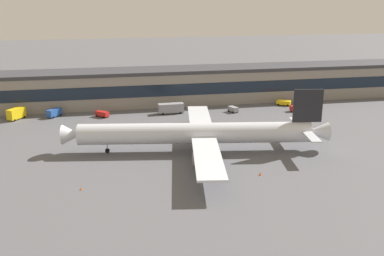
{
  "coord_description": "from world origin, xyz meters",
  "views": [
    {
      "loc": [
        -26.38,
        -104.83,
        38.04
      ],
      "look_at": [
        -5.23,
        1.88,
        5.0
      ],
      "focal_mm": 41.44,
      "sensor_mm": 36.0,
      "label": 1
    }
  ],
  "objects_px": {
    "pushback_tractor": "(284,102)",
    "belt_loader": "(300,108)",
    "airliner": "(199,133)",
    "fuel_truck": "(171,108)",
    "traffic_cone_1": "(260,174)",
    "stair_truck": "(16,113)",
    "crew_van": "(54,112)",
    "traffic_cone_0": "(81,189)",
    "follow_me_car": "(102,114)",
    "baggage_tug": "(233,109)"
  },
  "relations": [
    {
      "from": "belt_loader",
      "to": "crew_van",
      "type": "bearing_deg",
      "value": 173.63
    },
    {
      "from": "crew_van",
      "to": "stair_truck",
      "type": "relative_size",
      "value": 0.87
    },
    {
      "from": "baggage_tug",
      "to": "traffic_cone_1",
      "type": "relative_size",
      "value": 5.78
    },
    {
      "from": "stair_truck",
      "to": "belt_loader",
      "type": "bearing_deg",
      "value": -4.98
    },
    {
      "from": "fuel_truck",
      "to": "belt_loader",
      "type": "distance_m",
      "value": 43.36
    },
    {
      "from": "crew_van",
      "to": "fuel_truck",
      "type": "bearing_deg",
      "value": -4.84
    },
    {
      "from": "airliner",
      "to": "traffic_cone_1",
      "type": "relative_size",
      "value": 93.67
    },
    {
      "from": "follow_me_car",
      "to": "traffic_cone_1",
      "type": "distance_m",
      "value": 65.0
    },
    {
      "from": "airliner",
      "to": "traffic_cone_1",
      "type": "height_order",
      "value": "airliner"
    },
    {
      "from": "pushback_tractor",
      "to": "belt_loader",
      "type": "bearing_deg",
      "value": -77.87
    },
    {
      "from": "pushback_tractor",
      "to": "airliner",
      "type": "bearing_deg",
      "value": -133.93
    },
    {
      "from": "airliner",
      "to": "stair_truck",
      "type": "height_order",
      "value": "airliner"
    },
    {
      "from": "follow_me_car",
      "to": "baggage_tug",
      "type": "xyz_separation_m",
      "value": [
        43.16,
        -2.43,
        -0.0
      ]
    },
    {
      "from": "fuel_truck",
      "to": "traffic_cone_0",
      "type": "height_order",
      "value": "fuel_truck"
    },
    {
      "from": "stair_truck",
      "to": "traffic_cone_0",
      "type": "relative_size",
      "value": 11.23
    },
    {
      "from": "stair_truck",
      "to": "belt_loader",
      "type": "distance_m",
      "value": 92.47
    },
    {
      "from": "pushback_tractor",
      "to": "belt_loader",
      "type": "xyz_separation_m",
      "value": [
        1.95,
        -9.06,
        0.1
      ]
    },
    {
      "from": "belt_loader",
      "to": "pushback_tractor",
      "type": "bearing_deg",
      "value": 102.13
    },
    {
      "from": "stair_truck",
      "to": "baggage_tug",
      "type": "xyz_separation_m",
      "value": [
        69.73,
        -4.76,
        -0.89
      ]
    },
    {
      "from": "crew_van",
      "to": "traffic_cone_1",
      "type": "relative_size",
      "value": 7.78
    },
    {
      "from": "fuel_truck",
      "to": "traffic_cone_1",
      "type": "relative_size",
      "value": 12.07
    },
    {
      "from": "belt_loader",
      "to": "traffic_cone_0",
      "type": "relative_size",
      "value": 11.7
    },
    {
      "from": "fuel_truck",
      "to": "pushback_tractor",
      "type": "height_order",
      "value": "fuel_truck"
    },
    {
      "from": "traffic_cone_0",
      "to": "traffic_cone_1",
      "type": "relative_size",
      "value": 0.79
    },
    {
      "from": "airliner",
      "to": "pushback_tractor",
      "type": "xyz_separation_m",
      "value": [
        39.83,
        41.35,
        -3.78
      ]
    },
    {
      "from": "fuel_truck",
      "to": "traffic_cone_1",
      "type": "xyz_separation_m",
      "value": [
        11.22,
        -55.62,
        -1.53
      ]
    },
    {
      "from": "crew_van",
      "to": "stair_truck",
      "type": "bearing_deg",
      "value": -175.18
    },
    {
      "from": "belt_loader",
      "to": "traffic_cone_1",
      "type": "relative_size",
      "value": 9.28
    },
    {
      "from": "follow_me_car",
      "to": "stair_truck",
      "type": "distance_m",
      "value": 26.68
    },
    {
      "from": "airliner",
      "to": "baggage_tug",
      "type": "bearing_deg",
      "value": 61.4
    },
    {
      "from": "traffic_cone_0",
      "to": "airliner",
      "type": "bearing_deg",
      "value": 32.07
    },
    {
      "from": "crew_van",
      "to": "baggage_tug",
      "type": "relative_size",
      "value": 1.35
    },
    {
      "from": "airliner",
      "to": "pushback_tractor",
      "type": "bearing_deg",
      "value": 46.07
    },
    {
      "from": "fuel_truck",
      "to": "follow_me_car",
      "type": "distance_m",
      "value": 22.61
    },
    {
      "from": "baggage_tug",
      "to": "pushback_tractor",
      "type": "distance_m",
      "value": 21.25
    },
    {
      "from": "airliner",
      "to": "pushback_tractor",
      "type": "height_order",
      "value": "airliner"
    },
    {
      "from": "fuel_truck",
      "to": "baggage_tug",
      "type": "relative_size",
      "value": 2.09
    },
    {
      "from": "airliner",
      "to": "fuel_truck",
      "type": "xyz_separation_m",
      "value": [
        -1.18,
        38.1,
        -2.95
      ]
    },
    {
      "from": "baggage_tug",
      "to": "traffic_cone_1",
      "type": "xyz_separation_m",
      "value": [
        -9.34,
        -53.08,
        -0.73
      ]
    },
    {
      "from": "airliner",
      "to": "fuel_truck",
      "type": "bearing_deg",
      "value": 91.77
    },
    {
      "from": "fuel_truck",
      "to": "follow_me_car",
      "type": "relative_size",
      "value": 1.88
    },
    {
      "from": "airliner",
      "to": "stair_truck",
      "type": "relative_size",
      "value": 10.51
    },
    {
      "from": "fuel_truck",
      "to": "traffic_cone_1",
      "type": "bearing_deg",
      "value": -78.59
    },
    {
      "from": "crew_van",
      "to": "baggage_tug",
      "type": "distance_m",
      "value": 58.49
    },
    {
      "from": "crew_van",
      "to": "belt_loader",
      "type": "distance_m",
      "value": 81.1
    },
    {
      "from": "airliner",
      "to": "crew_van",
      "type": "distance_m",
      "value": 56.77
    },
    {
      "from": "fuel_truck",
      "to": "crew_van",
      "type": "distance_m",
      "value": 37.78
    },
    {
      "from": "pushback_tractor",
      "to": "stair_truck",
      "type": "bearing_deg",
      "value": -179.34
    },
    {
      "from": "crew_van",
      "to": "belt_loader",
      "type": "bearing_deg",
      "value": -6.37
    },
    {
      "from": "fuel_truck",
      "to": "crew_van",
      "type": "relative_size",
      "value": 1.55
    }
  ]
}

